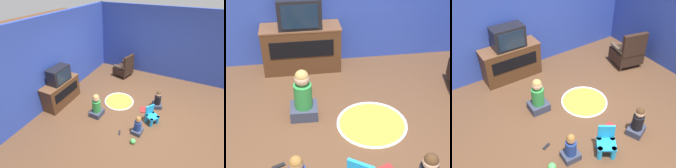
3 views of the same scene
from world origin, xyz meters
The scene contains 6 objects.
ground_plane centered at (0.00, 0.00, 0.00)m, with size 30.00×30.00×0.00m, color brown.
tv_cabinet centered at (-0.52, 2.17, 0.40)m, with size 1.29×0.47×0.77m.
television centered at (-0.52, 2.15, 1.01)m, with size 0.68×0.37×0.47m.
play_mat centered at (0.31, 0.57, 0.01)m, with size 0.95×0.95×0.04m.
child_watching_left centered at (-0.57, 0.88, 0.31)m, with size 0.38×0.34×0.72m.
remote_control centered at (-0.91, 0.00, 0.01)m, with size 0.16×0.09×0.02m.
Camera 2 is at (-0.60, -2.51, 2.73)m, focal length 50.00 mm.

